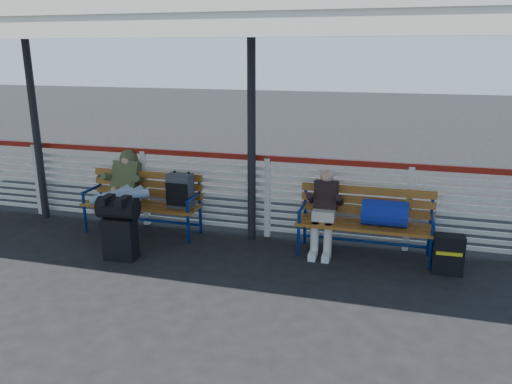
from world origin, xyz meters
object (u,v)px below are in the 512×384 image
(bench_right, at_px, (375,214))
(companion_person, at_px, (324,210))
(luggage_stack, at_px, (119,226))
(bench_left, at_px, (157,195))
(traveler_man, at_px, (122,192))
(suitcase_side, at_px, (448,254))

(bench_right, xyz_separation_m, companion_person, (-0.68, -0.01, -0.00))
(luggage_stack, xyz_separation_m, bench_left, (0.04, 1.03, 0.14))
(traveler_man, xyz_separation_m, suitcase_side, (4.51, 0.01, -0.46))
(luggage_stack, relative_size, bench_right, 0.48)
(bench_left, distance_m, companion_person, 2.52)
(luggage_stack, distance_m, traveler_man, 0.81)
(luggage_stack, relative_size, suitcase_side, 1.70)
(bench_left, bearing_deg, traveler_man, -138.66)
(bench_left, height_order, traveler_man, traveler_man)
(traveler_man, bearing_deg, luggage_stack, -63.30)
(bench_right, xyz_separation_m, suitcase_side, (0.92, -0.30, -0.34))
(luggage_stack, height_order, companion_person, companion_person)
(luggage_stack, bearing_deg, traveler_man, 112.70)
(luggage_stack, distance_m, companion_person, 2.75)
(companion_person, bearing_deg, traveler_man, -173.98)
(companion_person, bearing_deg, bench_right, 0.52)
(traveler_man, distance_m, companion_person, 2.93)
(traveler_man, relative_size, suitcase_side, 3.22)
(traveler_man, height_order, companion_person, traveler_man)
(bench_right, distance_m, companion_person, 0.68)
(bench_left, relative_size, traveler_man, 1.10)
(bench_right, relative_size, suitcase_side, 3.55)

